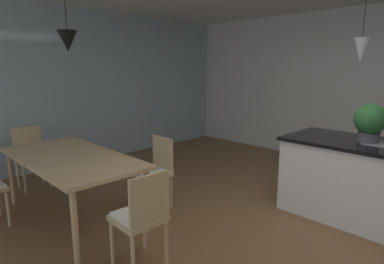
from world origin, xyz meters
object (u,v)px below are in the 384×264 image
object	(u,v)px
chair_far_right	(154,170)
potted_plant_on_island	(370,122)
dining_table	(71,161)
chair_kitchen_end	(141,216)
chair_window_end	(31,155)

from	to	relation	value
chair_far_right	potted_plant_on_island	bearing A→B (deg)	37.54
dining_table	chair_kitchen_end	distance (m)	1.35
dining_table	chair_far_right	distance (m)	0.97
chair_far_right	chair_kitchen_end	bearing A→B (deg)	-43.00
dining_table	chair_far_right	xyz separation A→B (m)	(0.44, 0.84, -0.19)
chair_far_right	dining_table	bearing A→B (deg)	-117.62
chair_window_end	chair_kitchen_end	size ratio (longest dim) A/B	1.00
dining_table	chair_kitchen_end	bearing A→B (deg)	-0.08
chair_far_right	potted_plant_on_island	size ratio (longest dim) A/B	2.04
chair_window_end	potted_plant_on_island	world-z (taller)	potted_plant_on_island
chair_far_right	potted_plant_on_island	world-z (taller)	potted_plant_on_island
chair_kitchen_end	potted_plant_on_island	xyz separation A→B (m)	(1.01, 2.31, 0.66)
chair_window_end	potted_plant_on_island	bearing A→B (deg)	32.00
chair_kitchen_end	chair_window_end	bearing A→B (deg)	179.93
chair_window_end	chair_far_right	distance (m)	1.97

